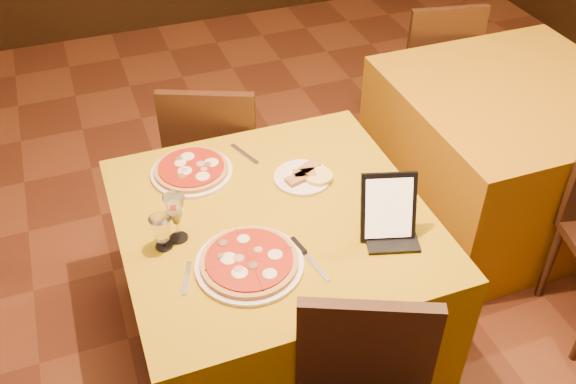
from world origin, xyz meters
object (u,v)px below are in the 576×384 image
object	(u,v)px
wine_glass	(176,218)
water_glass	(162,233)
side_table	(504,154)
chair_main_far	(218,154)
pizza_near	(249,263)
tablet	(388,207)
pizza_far	(192,171)
chair_side_far	(427,68)
main_table	(275,285)

from	to	relation	value
wine_glass	water_glass	distance (m)	0.07
side_table	chair_main_far	size ratio (longest dim) A/B	1.21
chair_main_far	pizza_near	size ratio (longest dim) A/B	2.51
chair_main_far	pizza_near	bearing A→B (deg)	104.51
chair_main_far	tablet	bearing A→B (deg)	130.98
wine_glass	pizza_near	bearing A→B (deg)	-47.97
pizza_far	water_glass	bearing A→B (deg)	-117.00
chair_side_far	tablet	world-z (taller)	tablet
main_table	pizza_far	size ratio (longest dim) A/B	3.44
main_table	pizza_far	bearing A→B (deg)	122.58
chair_side_far	water_glass	xyz separation A→B (m)	(-1.79, -1.25, 0.36)
pizza_far	water_glass	world-z (taller)	water_glass
pizza_far	water_glass	size ratio (longest dim) A/B	2.46
chair_side_far	pizza_near	bearing A→B (deg)	54.01
pizza_near	main_table	bearing A→B (deg)	53.43
side_table	water_glass	world-z (taller)	water_glass
chair_side_far	pizza_near	xyz separation A→B (m)	(-1.54, -1.44, 0.31)
side_table	chair_side_far	world-z (taller)	chair_side_far
pizza_near	side_table	bearing A→B (deg)	22.67
wine_glass	water_glass	xyz separation A→B (m)	(-0.06, -0.02, -0.03)
side_table	water_glass	bearing A→B (deg)	-165.70
water_glass	wine_glass	bearing A→B (deg)	21.27
pizza_far	tablet	world-z (taller)	tablet
main_table	side_table	world-z (taller)	same
water_glass	pizza_near	bearing A→B (deg)	-37.37
chair_main_far	water_glass	distance (m)	1.01
main_table	pizza_far	distance (m)	0.56
chair_main_far	water_glass	size ratio (longest dim) A/B	7.00
pizza_far	water_glass	distance (m)	0.41
tablet	chair_main_far	bearing A→B (deg)	124.15
chair_side_far	tablet	size ratio (longest dim) A/B	3.73
pizza_far	wine_glass	world-z (taller)	wine_glass
chair_main_far	pizza_far	distance (m)	0.62
main_table	tablet	size ratio (longest dim) A/B	4.51
chair_side_far	side_table	bearing A→B (deg)	100.98
main_table	chair_side_far	xyz separation A→B (m)	(1.39, 1.23, 0.08)
water_glass	tablet	world-z (taller)	tablet
chair_side_far	main_table	bearing A→B (deg)	52.53
side_table	chair_main_far	world-z (taller)	chair_main_far
side_table	water_glass	size ratio (longest dim) A/B	8.46
chair_main_far	wine_glass	world-z (taller)	wine_glass
side_table	pizza_near	xyz separation A→B (m)	(-1.54, -0.65, 0.39)
water_glass	pizza_far	bearing A→B (deg)	63.00
chair_side_far	wine_glass	distance (m)	2.16
water_glass	chair_main_far	bearing A→B (deg)	64.60
main_table	tablet	bearing A→B (deg)	-33.45
main_table	side_table	size ratio (longest dim) A/B	1.00
tablet	chair_side_far	bearing A→B (deg)	70.49
side_table	pizza_near	bearing A→B (deg)	-157.33
wine_glass	tablet	xyz separation A→B (m)	(0.69, -0.22, 0.03)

